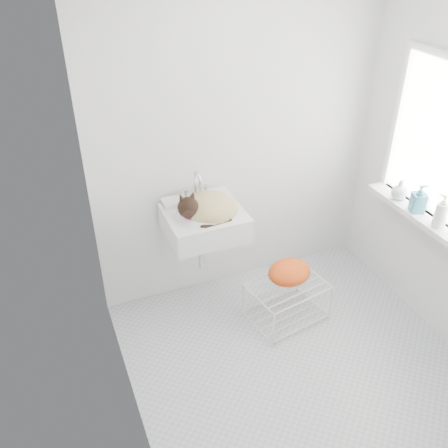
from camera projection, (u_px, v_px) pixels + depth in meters
name	position (u px, v px, depth m)	size (l,w,h in m)	color
floor	(294.00, 357.00, 3.40)	(2.20, 2.00, 0.02)	#B6BCC3
back_wall	(239.00, 137.00, 3.50)	(2.20, 0.02, 2.50)	silver
left_wall	(114.00, 244.00, 2.37)	(0.02, 2.00, 2.50)	silver
window_glass	(442.00, 142.00, 3.17)	(0.01, 0.80, 1.00)	white
window_frame	(440.00, 142.00, 3.17)	(0.04, 0.90, 1.10)	white
windowsill	(415.00, 213.00, 3.43)	(0.16, 0.88, 0.04)	white
sink	(204.00, 212.00, 3.40)	(0.54, 0.48, 0.22)	silver
faucet	(195.00, 183.00, 3.46)	(0.20, 0.14, 0.20)	silver
cat	(207.00, 208.00, 3.37)	(0.46, 0.39, 0.27)	#CEB77B
wire_rack	(287.00, 302.00, 3.65)	(0.53, 0.37, 0.32)	silver
towel	(289.00, 277.00, 3.59)	(0.33, 0.23, 0.14)	orange
bottle_a	(437.00, 226.00, 3.24)	(0.08, 0.08, 0.20)	white
bottle_b	(416.00, 211.00, 3.41)	(0.09, 0.09, 0.20)	teal
bottle_c	(398.00, 199.00, 3.56)	(0.12, 0.12, 0.15)	silver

